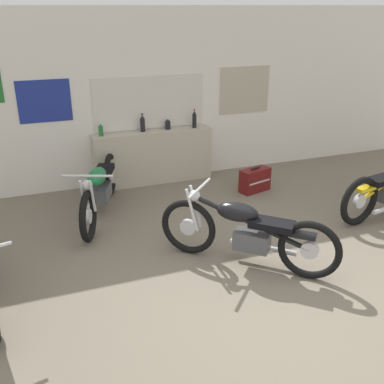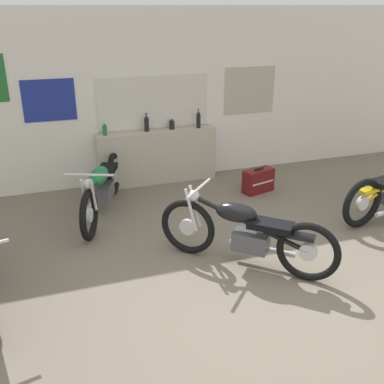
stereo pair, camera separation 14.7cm
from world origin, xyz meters
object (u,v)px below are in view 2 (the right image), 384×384
(motorcycle_black, at_px, (245,232))
(motorcycle_green, at_px, (102,187))
(bottle_center, at_px, (172,124))
(bottle_leftmost, at_px, (105,129))
(hard_case_darkred, at_px, (258,181))
(bottle_left_center, at_px, (147,123))
(bottle_right_center, at_px, (198,119))

(motorcycle_black, bearing_deg, motorcycle_green, 124.32)
(bottle_center, distance_m, motorcycle_green, 1.78)
(bottle_leftmost, relative_size, hard_case_darkred, 0.39)
(bottle_center, height_order, motorcycle_black, bottle_center)
(bottle_left_center, bearing_deg, motorcycle_green, -131.95)
(bottle_left_center, bearing_deg, bottle_leftmost, -177.48)
(bottle_left_center, distance_m, motorcycle_green, 1.50)
(bottle_leftmost, height_order, motorcycle_black, bottle_leftmost)
(bottle_leftmost, distance_m, hard_case_darkred, 2.58)
(bottle_right_center, relative_size, motorcycle_black, 0.20)
(bottle_leftmost, xyz_separation_m, motorcycle_black, (1.10, -2.93, -0.56))
(bottle_leftmost, relative_size, motorcycle_black, 0.13)
(bottle_leftmost, relative_size, bottle_left_center, 0.72)
(bottle_center, bearing_deg, motorcycle_green, -142.84)
(bottle_leftmost, relative_size, bottle_center, 1.14)
(bottle_left_center, relative_size, bottle_center, 1.59)
(bottle_left_center, relative_size, bottle_right_center, 0.93)
(bottle_left_center, xyz_separation_m, bottle_right_center, (0.88, -0.06, 0.01))
(bottle_leftmost, distance_m, bottle_center, 1.11)
(bottle_leftmost, distance_m, motorcycle_green, 1.16)
(bottle_right_center, distance_m, hard_case_darkred, 1.44)
(motorcycle_black, height_order, hard_case_darkred, motorcycle_black)
(bottle_leftmost, xyz_separation_m, bottle_left_center, (0.69, 0.03, 0.04))
(bottle_leftmost, distance_m, bottle_left_center, 0.69)
(bottle_leftmost, bearing_deg, bottle_left_center, 2.52)
(motorcycle_green, xyz_separation_m, hard_case_darkred, (2.49, 0.02, -0.22))
(motorcycle_black, distance_m, hard_case_darkred, 2.29)
(motorcycle_green, relative_size, motorcycle_black, 1.29)
(bottle_leftmost, xyz_separation_m, hard_case_darkred, (2.26, -0.97, -0.80))
(motorcycle_green, xyz_separation_m, motorcycle_black, (1.33, -1.94, 0.02))
(bottle_left_center, distance_m, hard_case_darkred, 2.04)
(bottle_left_center, relative_size, hard_case_darkred, 0.54)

